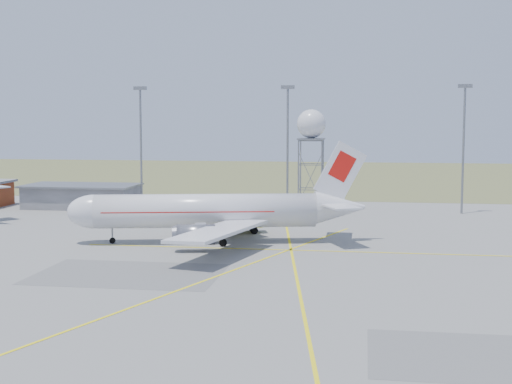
# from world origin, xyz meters

# --- Properties ---
(ground) EXTENTS (400.00, 400.00, 0.00)m
(ground) POSITION_xyz_m (0.00, 0.00, 0.00)
(ground) COLOR gray
(ground) RESTS_ON ground
(grass_strip) EXTENTS (400.00, 120.00, 0.03)m
(grass_strip) POSITION_xyz_m (0.00, 140.00, 0.01)
(grass_strip) COLOR brown
(grass_strip) RESTS_ON ground
(building_grey) EXTENTS (19.00, 10.00, 3.90)m
(building_grey) POSITION_xyz_m (-45.00, 64.00, 1.97)
(building_grey) COLOR gray
(building_grey) RESTS_ON ground
(mast_a) EXTENTS (2.20, 0.50, 20.50)m
(mast_a) POSITION_xyz_m (-35.00, 66.00, 12.07)
(mast_a) COLOR slate
(mast_a) RESTS_ON ground
(mast_b) EXTENTS (2.20, 0.50, 20.50)m
(mast_b) POSITION_xyz_m (-10.00, 66.00, 12.07)
(mast_b) COLOR slate
(mast_b) RESTS_ON ground
(mast_c) EXTENTS (2.20, 0.50, 20.50)m
(mast_c) POSITION_xyz_m (18.00, 66.00, 12.07)
(mast_c) COLOR slate
(mast_c) RESTS_ON ground
(airliner_main) EXTENTS (36.30, 34.73, 12.42)m
(airliner_main) POSITION_xyz_m (-15.85, 33.68, 3.81)
(airliner_main) COLOR silver
(airliner_main) RESTS_ON ground
(radar_tower) EXTENTS (4.58, 4.58, 16.56)m
(radar_tower) POSITION_xyz_m (-5.87, 62.61, 9.30)
(radar_tower) COLOR slate
(radar_tower) RESTS_ON ground
(fire_truck) EXTENTS (8.69, 5.08, 3.30)m
(fire_truck) POSITION_xyz_m (-14.60, 41.37, 1.58)
(fire_truck) COLOR yellow
(fire_truck) RESTS_ON ground
(baggage_tug) EXTENTS (2.47, 2.15, 1.72)m
(baggage_tug) POSITION_xyz_m (-32.73, 44.76, 0.65)
(baggage_tug) COLOR red
(baggage_tug) RESTS_ON ground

